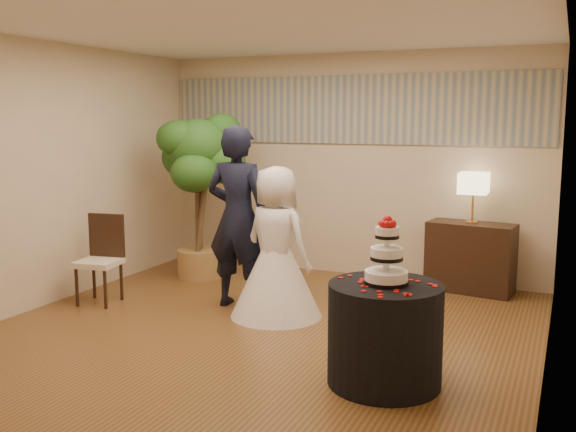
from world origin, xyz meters
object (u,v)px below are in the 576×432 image
at_px(wedding_cake, 387,250).
at_px(ficus_tree, 198,195).
at_px(table_lamp, 473,198).
at_px(cake_table, 385,334).
at_px(side_chair, 98,260).
at_px(console, 470,257).
at_px(bride, 276,242).
at_px(groom, 238,217).

distance_m(wedding_cake, ficus_tree, 3.76).
distance_m(table_lamp, ficus_tree, 3.29).
height_order(cake_table, wedding_cake, wedding_cake).
bearing_deg(side_chair, wedding_cake, -22.85).
height_order(console, table_lamp, table_lamp).
relative_size(bride, wedding_cake, 2.97).
height_order(table_lamp, side_chair, table_lamp).
distance_m(cake_table, wedding_cake, 0.65).
bearing_deg(bride, cake_table, 154.23).
distance_m(table_lamp, side_chair, 4.23).
xyz_separation_m(bride, table_lamp, (1.66, 1.76, 0.33)).
height_order(cake_table, table_lamp, table_lamp).
xyz_separation_m(wedding_cake, table_lamp, (0.20, 2.96, 0.06)).
xyz_separation_m(groom, ficus_tree, (-1.05, 0.91, 0.09)).
distance_m(wedding_cake, table_lamp, 2.96).
distance_m(ficus_tree, side_chair, 1.59).
distance_m(groom, side_chair, 1.60).
height_order(cake_table, console, console).
xyz_separation_m(wedding_cake, ficus_tree, (-3.02, 2.25, 0.02)).
xyz_separation_m(groom, wedding_cake, (1.97, -1.34, 0.07)).
height_order(wedding_cake, side_chair, wedding_cake).
relative_size(wedding_cake, console, 0.53).
height_order(bride, table_lamp, bride).
distance_m(bride, ficus_tree, 1.90).
relative_size(cake_table, side_chair, 0.89).
height_order(cake_table, side_chair, side_chair).
height_order(wedding_cake, table_lamp, table_lamp).
bearing_deg(table_lamp, groom, -143.20).
xyz_separation_m(cake_table, console, (0.20, 2.96, 0.01)).
height_order(bride, console, bride).
bearing_deg(cake_table, ficus_tree, 143.27).
bearing_deg(ficus_tree, bride, -34.16).
xyz_separation_m(groom, bride, (0.51, -0.14, -0.20)).
bearing_deg(wedding_cake, console, 86.18).
bearing_deg(console, cake_table, -85.97).
height_order(bride, side_chair, bride).
bearing_deg(table_lamp, side_chair, -149.38).
height_order(bride, wedding_cake, bride).
distance_m(groom, ficus_tree, 1.39).
bearing_deg(wedding_cake, ficus_tree, 143.27).
relative_size(console, table_lamp, 1.67).
bearing_deg(ficus_tree, console, 12.38).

